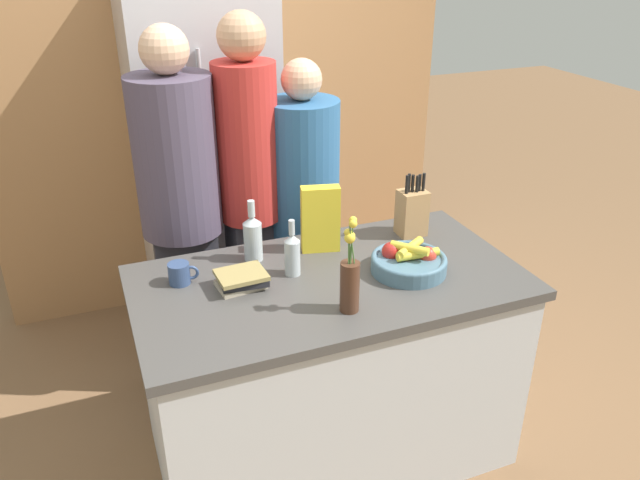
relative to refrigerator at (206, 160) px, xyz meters
The scene contains 15 objects.
ground_plane 1.64m from the refrigerator, 81.12° to the right, with size 14.00×14.00×0.00m, color brown.
kitchen_island 1.42m from the refrigerator, 81.12° to the right, with size 1.53×0.82×0.89m.
back_wall_wood 0.52m from the refrigerator, 60.69° to the left, with size 2.73×0.12×2.60m.
refrigerator is the anchor object (origin of this frame).
fruit_bowl 1.45m from the refrigerator, 69.05° to the right, with size 0.30×0.30×0.12m.
knife_block 1.27m from the refrigerator, 56.68° to the right, with size 0.12×0.10×0.29m.
flower_vase 1.54m from the refrigerator, 83.34° to the right, with size 0.07×0.07×0.37m.
cereal_box 1.09m from the refrigerator, 76.21° to the right, with size 0.17×0.10×0.29m.
coffee_mug 1.17m from the refrigerator, 107.42° to the right, with size 0.12×0.08×0.09m.
book_stack 1.24m from the refrigerator, 96.28° to the right, with size 0.20×0.16×0.06m.
bottle_oil 1.21m from the refrigerator, 86.33° to the right, with size 0.06×0.06×0.24m.
bottle_vinegar 1.03m from the refrigerator, 91.74° to the right, with size 0.08×0.08×0.26m.
person_at_sink 0.63m from the refrigerator, 112.84° to the right, with size 0.37×0.37×1.79m.
person_in_blue 0.60m from the refrigerator, 82.15° to the right, with size 0.29×0.29×1.83m.
person_in_red_tee 0.70m from the refrigerator, 60.51° to the right, with size 0.35×0.35×1.61m.
Camera 1 is at (-0.82, -1.97, 2.11)m, focal length 35.00 mm.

